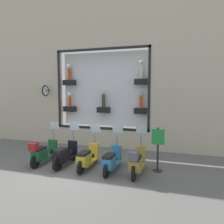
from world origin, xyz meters
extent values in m
plane|color=#66635E|center=(0.00, 0.00, 0.00)|extent=(120.00, 120.00, 0.00)
cube|color=beige|center=(3.60, 0.00, 0.46)|extent=(0.40, 4.92, 0.93)
cube|color=black|center=(3.39, 0.00, 4.94)|extent=(0.04, 4.92, 0.12)
cube|color=black|center=(3.39, 0.00, 0.99)|extent=(0.04, 4.92, 0.12)
cube|color=black|center=(3.39, -2.40, 2.96)|extent=(0.04, 0.12, 4.07)
cube|color=black|center=(3.39, 2.40, 2.96)|extent=(0.04, 0.12, 4.07)
cube|color=white|center=(3.95, 0.00, 2.96)|extent=(0.04, 4.68, 3.83)
cube|color=black|center=(3.73, -1.96, 3.32)|extent=(0.36, 0.65, 0.28)
cylinder|color=silver|center=(3.73, -1.96, 3.80)|extent=(0.19, 0.19, 0.67)
sphere|color=beige|center=(3.73, -1.96, 4.25)|extent=(0.24, 0.24, 0.24)
cube|color=black|center=(3.73, 1.96, 3.32)|extent=(0.36, 0.65, 0.28)
cylinder|color=#CC4C23|center=(3.73, 1.96, 3.77)|extent=(0.17, 0.17, 0.62)
sphere|color=white|center=(3.73, 1.96, 4.19)|extent=(0.22, 0.22, 0.22)
cube|color=black|center=(3.73, -1.96, 1.89)|extent=(0.36, 0.65, 0.28)
cylinder|color=#CC4C23|center=(3.73, -1.96, 2.33)|extent=(0.16, 0.16, 0.58)
sphere|color=beige|center=(3.73, -1.96, 2.72)|extent=(0.21, 0.21, 0.21)
cube|color=black|center=(3.73, 0.00, 1.89)|extent=(0.36, 0.65, 0.28)
cylinder|color=#47382D|center=(3.73, 0.00, 2.35)|extent=(0.18, 0.18, 0.64)
sphere|color=beige|center=(3.73, 0.00, 2.78)|extent=(0.23, 0.23, 0.23)
cube|color=black|center=(3.73, 1.96, 1.89)|extent=(0.36, 0.65, 0.28)
cylinder|color=#CC4C23|center=(3.73, 1.96, 2.31)|extent=(0.15, 0.15, 0.55)
sphere|color=white|center=(3.73, 1.96, 2.68)|extent=(0.20, 0.20, 0.20)
cylinder|color=black|center=(3.23, 3.03, 2.89)|extent=(0.35, 0.05, 0.05)
torus|color=black|center=(3.05, 3.03, 2.89)|extent=(0.60, 0.06, 0.60)
cylinder|color=white|center=(3.05, 3.03, 2.89)|extent=(0.49, 0.03, 0.49)
cylinder|color=black|center=(1.02, -2.46, 0.25)|extent=(0.50, 0.09, 0.50)
cylinder|color=black|center=(-0.28, -2.46, 0.25)|extent=(0.50, 0.09, 0.50)
cube|color=olive|center=(0.37, -2.46, 0.24)|extent=(1.02, 0.38, 0.06)
cube|color=olive|center=(0.00, -2.46, 0.45)|extent=(0.61, 0.35, 0.36)
cube|color=black|center=(0.00, -2.46, 0.68)|extent=(0.58, 0.31, 0.10)
cube|color=olive|center=(0.92, -2.46, 0.55)|extent=(0.12, 0.37, 0.56)
cylinder|color=gray|center=(0.99, -2.46, 1.04)|extent=(0.20, 0.06, 0.45)
cylinder|color=gray|center=(1.06, -2.46, 1.26)|extent=(0.04, 0.61, 0.04)
cube|color=silver|center=(1.10, -2.46, 1.43)|extent=(0.09, 0.42, 0.34)
cube|color=#4C4C51|center=(-0.33, -2.46, 0.84)|extent=(0.28, 0.28, 0.28)
cylinder|color=black|center=(1.04, -1.52, 0.23)|extent=(0.46, 0.09, 0.46)
cylinder|color=black|center=(-0.29, -1.52, 0.23)|extent=(0.46, 0.09, 0.46)
cube|color=teal|center=(0.37, -1.52, 0.22)|extent=(1.02, 0.39, 0.06)
cube|color=teal|center=(0.00, -1.52, 0.43)|extent=(0.61, 0.35, 0.36)
cube|color=black|center=(0.00, -1.52, 0.66)|extent=(0.58, 0.31, 0.10)
cube|color=teal|center=(0.92, -1.52, 0.53)|extent=(0.12, 0.37, 0.56)
cylinder|color=gray|center=(0.99, -1.52, 1.02)|extent=(0.20, 0.06, 0.45)
cylinder|color=gray|center=(1.06, -1.52, 1.23)|extent=(0.04, 0.60, 0.04)
cube|color=silver|center=(1.10, -1.52, 1.43)|extent=(0.10, 0.42, 0.39)
cylinder|color=black|center=(1.03, -0.59, 0.24)|extent=(0.48, 0.09, 0.48)
cylinder|color=black|center=(-0.28, -0.59, 0.24)|extent=(0.48, 0.09, 0.48)
cube|color=gold|center=(0.37, -0.59, 0.23)|extent=(1.02, 0.39, 0.06)
cube|color=gold|center=(0.00, -0.59, 0.44)|extent=(0.61, 0.35, 0.36)
cube|color=black|center=(0.00, -0.59, 0.67)|extent=(0.58, 0.31, 0.10)
cube|color=gold|center=(0.92, -0.59, 0.54)|extent=(0.12, 0.37, 0.56)
cylinder|color=gray|center=(0.99, -0.59, 1.03)|extent=(0.20, 0.06, 0.45)
cylinder|color=gray|center=(1.06, -0.59, 1.25)|extent=(0.04, 0.60, 0.04)
cube|color=silver|center=(1.10, -0.59, 1.40)|extent=(0.08, 0.42, 0.30)
cylinder|color=black|center=(1.00, 0.35, 0.28)|extent=(0.55, 0.09, 0.55)
cylinder|color=black|center=(-0.26, 0.35, 0.28)|extent=(0.55, 0.09, 0.55)
cube|color=black|center=(0.37, 0.35, 0.26)|extent=(1.02, 0.39, 0.06)
cube|color=black|center=(0.00, 0.35, 0.47)|extent=(0.61, 0.35, 0.36)
cube|color=black|center=(0.00, 0.35, 0.70)|extent=(0.58, 0.31, 0.10)
cube|color=black|center=(0.92, 0.35, 0.57)|extent=(0.12, 0.37, 0.56)
cylinder|color=gray|center=(0.99, 0.35, 1.07)|extent=(0.20, 0.06, 0.45)
cylinder|color=gray|center=(1.06, 0.35, 1.28)|extent=(0.04, 0.60, 0.04)
cube|color=silver|center=(1.10, 0.35, 1.44)|extent=(0.08, 0.42, 0.31)
cylinder|color=black|center=(1.02, 1.29, 0.25)|extent=(0.50, 0.09, 0.50)
cylinder|color=black|center=(-0.27, 1.29, 0.25)|extent=(0.50, 0.09, 0.50)
cube|color=#19512D|center=(0.37, 1.29, 0.24)|extent=(1.02, 0.38, 0.06)
cube|color=#19512D|center=(0.00, 1.29, 0.45)|extent=(0.61, 0.35, 0.36)
cube|color=black|center=(0.00, 1.29, 0.68)|extent=(0.58, 0.31, 0.10)
cube|color=#19512D|center=(0.92, 1.29, 0.55)|extent=(0.12, 0.37, 0.56)
cylinder|color=gray|center=(0.99, 1.29, 1.04)|extent=(0.20, 0.06, 0.45)
cylinder|color=gray|center=(1.06, 1.29, 1.26)|extent=(0.04, 0.60, 0.04)
cube|color=silver|center=(1.10, 1.29, 1.41)|extent=(0.08, 0.42, 0.30)
cube|color=maroon|center=(-0.33, 1.29, 0.84)|extent=(0.28, 0.28, 0.28)
cylinder|color=#232326|center=(0.83, -3.10, 0.01)|extent=(0.36, 0.36, 0.02)
cylinder|color=#232326|center=(0.83, -3.10, 0.79)|extent=(0.07, 0.07, 1.58)
cube|color=#1E8438|center=(0.81, -3.10, 1.26)|extent=(0.03, 0.45, 0.55)
camera|label=1|loc=(-6.95, -3.83, 2.90)|focal=35.00mm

